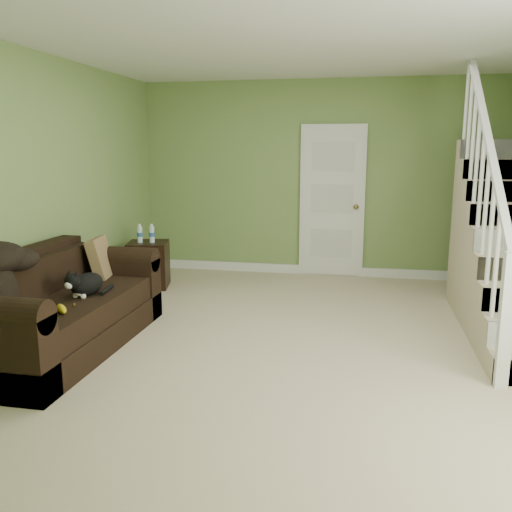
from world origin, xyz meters
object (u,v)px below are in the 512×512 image
at_px(cat, 86,284).
at_px(sofa, 59,312).
at_px(side_table, 149,264).
at_px(banana, 62,309).

bearing_deg(cat, sofa, -152.97).
height_order(side_table, banana, side_table).
bearing_deg(banana, sofa, 82.34).
xyz_separation_m(sofa, banana, (0.28, -0.41, 0.17)).
height_order(sofa, side_table, sofa).
bearing_deg(cat, side_table, 107.04).
height_order(sofa, banana, sofa).
xyz_separation_m(cat, banana, (0.06, -0.49, -0.07)).
bearing_deg(sofa, cat, 18.10).
relative_size(sofa, side_table, 2.70).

